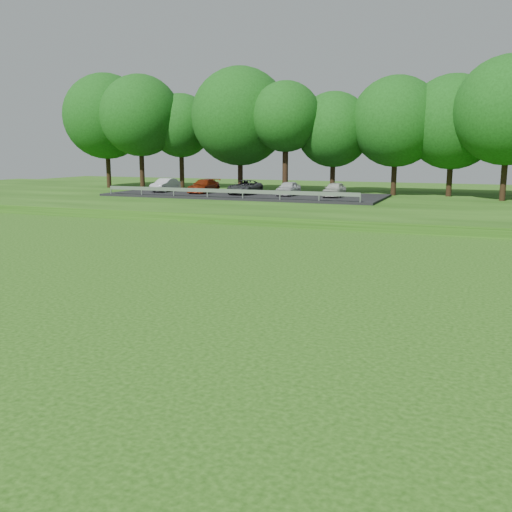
% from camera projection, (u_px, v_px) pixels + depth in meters
% --- Properties ---
extents(parking_lot, '(24.00, 9.00, 1.38)m').
position_uv_depth(parking_lot, '(243.00, 191.00, 49.70)').
color(parking_lot, black).
rests_on(parking_lot, berm).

